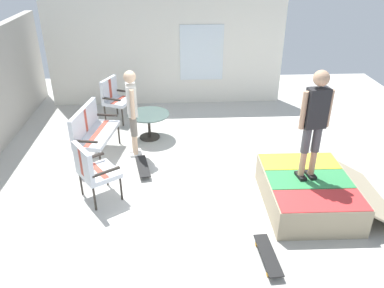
{
  "coord_description": "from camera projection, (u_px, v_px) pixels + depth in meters",
  "views": [
    {
      "loc": [
        -5.92,
        0.35,
        3.8
      ],
      "look_at": [
        -0.04,
        0.04,
        0.7
      ],
      "focal_mm": 35.61,
      "sensor_mm": 36.0,
      "label": 1
    }
  ],
  "objects": [
    {
      "name": "skate_ramp",
      "position": [
        309.0,
        192.0,
        6.15
      ],
      "size": [
        1.72,
        2.02,
        0.5
      ],
      "color": "tan",
      "rests_on": "ground_plane"
    },
    {
      "name": "patio_table",
      "position": [
        149.0,
        121.0,
        8.25
      ],
      "size": [
        0.9,
        0.9,
        0.57
      ],
      "color": "#2D2823",
      "rests_on": "ground_plane"
    },
    {
      "name": "ground_plane",
      "position": [
        194.0,
        179.0,
        7.04
      ],
      "size": [
        12.0,
        12.0,
        0.1
      ],
      "primitive_type": "cube",
      "color": "beige"
    },
    {
      "name": "person_skater",
      "position": [
        315.0,
        118.0,
        5.61
      ],
      "size": [
        0.28,
        0.48,
        1.75
      ],
      "color": "black",
      "rests_on": "skate_ramp"
    },
    {
      "name": "house_facade",
      "position": [
        167.0,
        51.0,
        9.71
      ],
      "size": [
        0.23,
        6.0,
        2.77
      ],
      "color": "white",
      "rests_on": "ground_plane"
    },
    {
      "name": "skateboard_by_bench",
      "position": [
        143.0,
        166.0,
        7.17
      ],
      "size": [
        0.82,
        0.35,
        0.1
      ],
      "color": "black",
      "rests_on": "ground_plane"
    },
    {
      "name": "patio_bench",
      "position": [
        91.0,
        128.0,
        7.43
      ],
      "size": [
        1.33,
        0.76,
        1.02
      ],
      "color": "#2D2823",
      "rests_on": "ground_plane"
    },
    {
      "name": "skateboard_spare",
      "position": [
        268.0,
        255.0,
        5.13
      ],
      "size": [
        0.81,
        0.25,
        0.1
      ],
      "color": "black",
      "rests_on": "ground_plane"
    },
    {
      "name": "patio_chair_near_house",
      "position": [
        114.0,
        96.0,
        9.03
      ],
      "size": [
        0.79,
        0.75,
        1.02
      ],
      "color": "#2D2823",
      "rests_on": "ground_plane"
    },
    {
      "name": "person_watching",
      "position": [
        132.0,
        107.0,
        7.3
      ],
      "size": [
        0.47,
        0.29,
        1.75
      ],
      "color": "silver",
      "rests_on": "ground_plane"
    },
    {
      "name": "patio_chair_by_wall",
      "position": [
        92.0,
        168.0,
        6.11
      ],
      "size": [
        0.82,
        0.8,
        1.02
      ],
      "color": "#2D2823",
      "rests_on": "ground_plane"
    }
  ]
}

